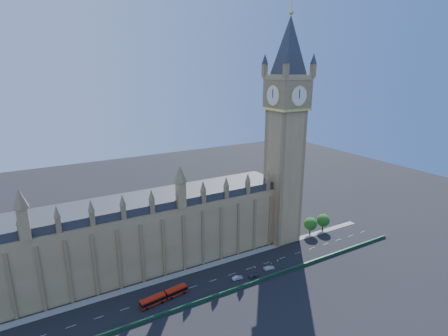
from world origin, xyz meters
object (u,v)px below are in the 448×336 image
car_grey (254,275)px  car_silver (238,278)px  car_white (269,268)px  red_bus (164,296)px

car_grey → car_silver: bearing=71.7°
car_silver → car_white: car_silver is taller
red_bus → car_grey: (33.40, -3.51, -0.83)m
car_grey → car_silver: car_silver is taller
car_silver → car_white: (14.03, -0.30, -0.01)m
car_silver → car_grey: bearing=-101.6°
car_white → red_bus: bearing=94.6°
car_silver → car_white: size_ratio=0.89×
car_grey → car_silver: (-5.88, 1.63, 0.01)m
red_bus → car_white: bearing=-10.6°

